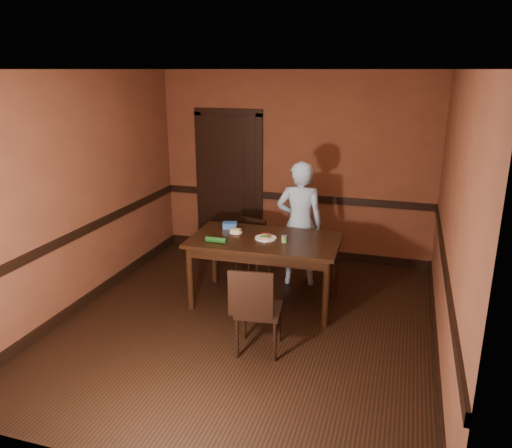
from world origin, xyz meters
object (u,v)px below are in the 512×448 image
Objects in this scene: dining_table at (265,271)px; food_tub at (230,225)px; person at (300,224)px; cheese_saucer at (236,231)px; chair_near at (259,308)px; sauce_jar at (284,239)px; chair_far at (253,251)px; sandwich_plate at (266,237)px.

dining_table is 0.73m from food_tub.
dining_table is at bearing -41.22° from food_tub.
dining_table is 1.07× the size of person.
cheese_saucer is at bearing 163.70° from dining_table.
chair_near reaches higher than dining_table.
dining_table is 0.52m from sauce_jar.
chair_far is 3.23× the size of sandwich_plate.
cheese_saucer is (-0.41, 0.11, 0.00)m from sandwich_plate.
chair_far is at bearing 44.51° from food_tub.
food_tub is (-0.54, 0.25, 0.02)m from sandwich_plate.
food_tub is at bearing 154.69° from sandwich_plate.
sandwich_plate is at bearing -40.95° from food_tub.
dining_table is at bearing 165.20° from sauce_jar.
person reaches higher than cheese_saucer.
dining_table is 8.50× the size of food_tub.
chair_near is 5.97× the size of cheese_saucer.
dining_table is 0.67m from chair_far.
person is 0.88m from cheese_saucer.
person reaches higher than sandwich_plate.
sauce_jar is at bearing -34.76° from chair_far.
sandwich_plate is 1.23× the size of food_tub.
dining_table is 1.89× the size of chair_near.
sandwich_plate is 0.59m from food_tub.
sauce_jar is (0.24, -0.06, 0.02)m from sandwich_plate.
sandwich_plate is (-0.25, -0.69, 0.02)m from person.
chair_far is 0.65m from cheese_saucer.
person reaches higher than food_tub.
cheese_saucer is at bearing -64.18° from food_tub.
sauce_jar reaches higher than cheese_saucer.
person is at bearing 23.10° from chair_far.
cheese_saucer is 0.20m from food_tub.
person is 0.75m from sauce_jar.
person is 7.95× the size of food_tub.
person reaches higher than sauce_jar.
person is 0.74m from sandwich_plate.
food_tub reaches higher than sandwich_plate.
chair_near is at bearing -75.01° from food_tub.
person is (0.60, 0.10, 0.41)m from chair_far.
food_tub is (-0.79, -0.44, 0.04)m from person.
cheese_saucer is (-0.66, -0.58, 0.02)m from person.
food_tub is (-0.19, -0.34, 0.45)m from chair_far.
sauce_jar reaches higher than food_tub.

